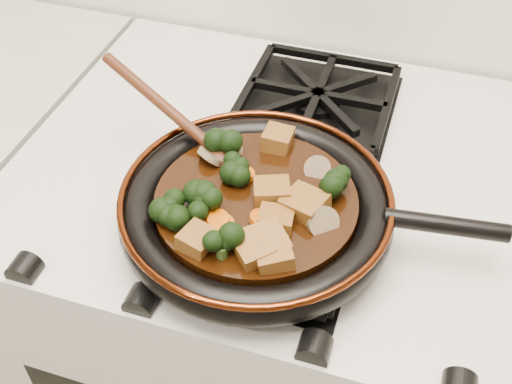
% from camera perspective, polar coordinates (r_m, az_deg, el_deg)
% --- Properties ---
extents(stove, '(0.76, 0.60, 0.90)m').
position_cam_1_polar(stove, '(1.24, 2.44, -13.14)').
color(stove, beige).
rests_on(stove, ground).
extents(burner_grate_front, '(0.23, 0.23, 0.03)m').
position_cam_1_polar(burner_grate_front, '(0.79, 0.64, -3.28)').
color(burner_grate_front, black).
rests_on(burner_grate_front, stove).
extents(burner_grate_back, '(0.23, 0.23, 0.03)m').
position_cam_1_polar(burner_grate_back, '(0.99, 5.49, 8.23)').
color(burner_grate_back, black).
rests_on(burner_grate_back, stove).
extents(skillet, '(0.46, 0.33, 0.05)m').
position_cam_1_polar(skillet, '(0.77, 0.16, -1.40)').
color(skillet, black).
rests_on(skillet, burner_grate_front).
extents(braising_sauce, '(0.24, 0.24, 0.02)m').
position_cam_1_polar(braising_sauce, '(0.77, -0.00, -1.12)').
color(braising_sauce, black).
rests_on(braising_sauce, skillet).
extents(tofu_cube_0, '(0.04, 0.05, 0.03)m').
position_cam_1_polar(tofu_cube_0, '(0.83, 1.92, 4.71)').
color(tofu_cube_0, brown).
rests_on(tofu_cube_0, braising_sauce).
extents(tofu_cube_1, '(0.05, 0.05, 0.03)m').
position_cam_1_polar(tofu_cube_1, '(0.76, 1.43, -0.04)').
color(tofu_cube_1, brown).
rests_on(tofu_cube_1, braising_sauce).
extents(tofu_cube_2, '(0.06, 0.06, 0.03)m').
position_cam_1_polar(tofu_cube_2, '(0.70, 0.99, -4.57)').
color(tofu_cube_2, brown).
rests_on(tofu_cube_2, braising_sauce).
extents(tofu_cube_3, '(0.06, 0.06, 0.03)m').
position_cam_1_polar(tofu_cube_3, '(0.74, 4.34, -1.14)').
color(tofu_cube_3, brown).
rests_on(tofu_cube_3, braising_sauce).
extents(tofu_cube_4, '(0.05, 0.05, 0.03)m').
position_cam_1_polar(tofu_cube_4, '(0.71, -5.24, -4.28)').
color(tofu_cube_4, brown).
rests_on(tofu_cube_4, braising_sauce).
extents(tofu_cube_5, '(0.04, 0.04, 0.03)m').
position_cam_1_polar(tofu_cube_5, '(0.73, 1.77, -2.51)').
color(tofu_cube_5, brown).
rests_on(tofu_cube_5, braising_sauce).
extents(tofu_cube_6, '(0.06, 0.06, 0.03)m').
position_cam_1_polar(tofu_cube_6, '(0.70, -0.22, -5.09)').
color(tofu_cube_6, brown).
rests_on(tofu_cube_6, braising_sauce).
extents(tofu_cube_7, '(0.05, 0.05, 0.03)m').
position_cam_1_polar(tofu_cube_7, '(0.69, 1.65, -5.74)').
color(tofu_cube_7, brown).
rests_on(tofu_cube_7, braising_sauce).
extents(broccoli_floret_0, '(0.08, 0.08, 0.05)m').
position_cam_1_polar(broccoli_floret_0, '(0.74, -7.39, -1.84)').
color(broccoli_floret_0, black).
rests_on(broccoli_floret_0, braising_sauce).
extents(broccoli_floret_1, '(0.09, 0.09, 0.06)m').
position_cam_1_polar(broccoli_floret_1, '(0.74, -4.76, -1.44)').
color(broccoli_floret_1, black).
rests_on(broccoli_floret_1, braising_sauce).
extents(broccoli_floret_2, '(0.09, 0.08, 0.08)m').
position_cam_1_polar(broccoli_floret_2, '(0.76, 6.85, 0.43)').
color(broccoli_floret_2, black).
rests_on(broccoli_floret_2, braising_sauce).
extents(broccoli_floret_3, '(0.07, 0.07, 0.07)m').
position_cam_1_polar(broccoli_floret_3, '(0.82, -2.80, 4.51)').
color(broccoli_floret_3, black).
rests_on(broccoli_floret_3, braising_sauce).
extents(broccoli_floret_4, '(0.09, 0.08, 0.07)m').
position_cam_1_polar(broccoli_floret_4, '(0.78, -2.24, 1.75)').
color(broccoli_floret_4, black).
rests_on(broccoli_floret_4, braising_sauce).
extents(broccoli_floret_5, '(0.08, 0.08, 0.06)m').
position_cam_1_polar(broccoli_floret_5, '(0.69, -3.07, -5.07)').
color(broccoli_floret_5, black).
rests_on(broccoli_floret_5, braising_sauce).
extents(carrot_coin_0, '(0.03, 0.03, 0.01)m').
position_cam_1_polar(carrot_coin_0, '(0.78, -1.07, 1.59)').
color(carrot_coin_0, '#C75005').
rests_on(carrot_coin_0, braising_sauce).
extents(carrot_coin_1, '(0.03, 0.03, 0.02)m').
position_cam_1_polar(carrot_coin_1, '(0.73, -3.18, -2.75)').
color(carrot_coin_1, '#C75005').
rests_on(carrot_coin_1, braising_sauce).
extents(carrot_coin_2, '(0.03, 0.03, 0.02)m').
position_cam_1_polar(carrot_coin_2, '(0.73, 0.60, -2.43)').
color(carrot_coin_2, '#C75005').
rests_on(carrot_coin_2, braising_sauce).
extents(carrot_coin_3, '(0.03, 0.03, 0.01)m').
position_cam_1_polar(carrot_coin_3, '(0.73, -3.56, -2.59)').
color(carrot_coin_3, '#C75005').
rests_on(carrot_coin_3, braising_sauce).
extents(mushroom_slice_0, '(0.05, 0.05, 0.03)m').
position_cam_1_polar(mushroom_slice_0, '(0.73, 5.98, -2.69)').
color(mushroom_slice_0, olive).
rests_on(mushroom_slice_0, braising_sauce).
extents(mushroom_slice_1, '(0.04, 0.05, 0.03)m').
position_cam_1_polar(mushroom_slice_1, '(0.82, -2.40, 3.80)').
color(mushroom_slice_1, olive).
rests_on(mushroom_slice_1, braising_sauce).
extents(mushroom_slice_2, '(0.03, 0.03, 0.03)m').
position_cam_1_polar(mushroom_slice_2, '(0.79, 5.50, 2.07)').
color(mushroom_slice_2, olive).
rests_on(mushroom_slice_2, braising_sauce).
extents(mushroom_slice_3, '(0.04, 0.04, 0.03)m').
position_cam_1_polar(mushroom_slice_3, '(0.70, 1.34, -5.23)').
color(mushroom_slice_3, olive).
rests_on(mushroom_slice_3, braising_sauce).
extents(mushroom_slice_4, '(0.05, 0.05, 0.03)m').
position_cam_1_polar(mushroom_slice_4, '(0.81, -4.03, 3.16)').
color(mushroom_slice_4, olive).
rests_on(mushroom_slice_4, braising_sauce).
extents(wooden_spoon, '(0.13, 0.07, 0.20)m').
position_cam_1_polar(wooden_spoon, '(0.83, -6.12, 5.84)').
color(wooden_spoon, '#431E0E').
rests_on(wooden_spoon, braising_sauce).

